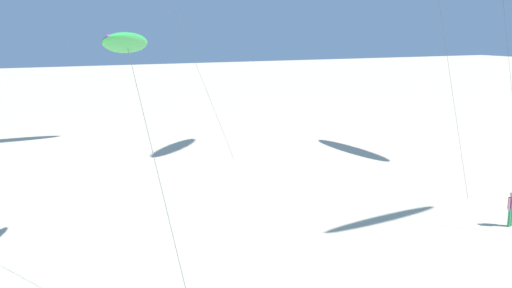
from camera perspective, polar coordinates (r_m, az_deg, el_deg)
The scene contains 2 objects.
flying_kite_2 at distance 22.41m, azimuth -12.24°, elevation 9.41°, with size 3.76×11.40×9.29m.
person_mid_field at distance 30.23m, azimuth 23.23°, elevation -5.62°, with size 0.50×0.25×1.64m.
Camera 1 is at (-6.81, 3.57, 9.14)m, focal length 41.80 mm.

